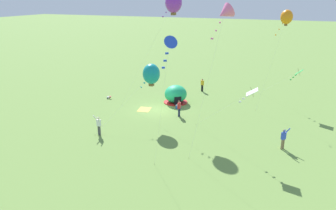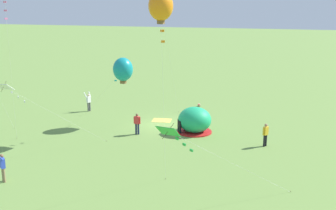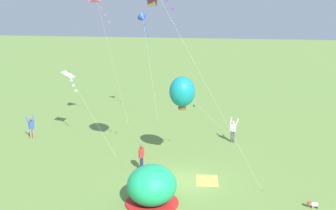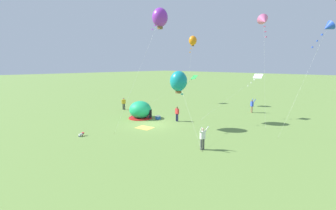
% 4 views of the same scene
% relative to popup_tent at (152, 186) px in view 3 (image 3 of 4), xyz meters
% --- Properties ---
extents(ground_plane, '(300.00, 300.00, 0.00)m').
position_rel_popup_tent_xyz_m(ground_plane, '(3.17, -1.06, -1.00)').
color(ground_plane, olive).
extents(popup_tent, '(2.81, 2.81, 2.10)m').
position_rel_popup_tent_xyz_m(popup_tent, '(0.00, 0.00, 0.00)').
color(popup_tent, '#1EAD6B').
rests_on(popup_tent, ground).
extents(picnic_blanket, '(1.91, 1.59, 0.01)m').
position_rel_popup_tent_xyz_m(picnic_blanket, '(3.65, -2.34, -0.99)').
color(picnic_blanket, gold).
rests_on(picnic_blanket, ground).
extents(cooler_box, '(0.43, 0.57, 0.44)m').
position_rel_popup_tent_xyz_m(cooler_box, '(1.98, 1.07, -0.78)').
color(cooler_box, '#2659B2').
rests_on(cooler_box, ground).
extents(toddler_crawling, '(0.32, 0.55, 0.32)m').
position_rel_popup_tent_xyz_m(toddler_crawling, '(1.67, -8.14, -0.82)').
color(toddler_crawling, white).
rests_on(toddler_crawling, ground).
extents(person_far_back, '(0.59, 0.25, 1.72)m').
position_rel_popup_tent_xyz_m(person_far_back, '(4.21, 1.98, -0.03)').
color(person_far_back, '#1E2347').
rests_on(person_far_back, ground).
extents(person_strolling, '(0.61, 0.71, 1.89)m').
position_rel_popup_tent_xyz_m(person_strolling, '(11.46, -3.09, 0.00)').
color(person_strolling, '#4C4C51').
rests_on(person_strolling, ground).
extents(person_arms_raised, '(0.72, 0.67, 1.89)m').
position_rel_popup_tent_xyz_m(person_arms_raised, '(8.22, 12.57, 0.00)').
color(person_arms_raised, '#8C7251').
rests_on(person_arms_raised, ground).
extents(kite_blue, '(2.96, 2.74, 9.91)m').
position_rel_popup_tent_xyz_m(kite_blue, '(16.93, 5.96, 8.39)').
color(kite_blue, silver).
rests_on(kite_blue, ground).
extents(kite_white, '(4.65, 6.16, 5.42)m').
position_rel_popup_tent_xyz_m(kite_white, '(9.74, 9.79, 3.90)').
color(kite_white, silver).
rests_on(kite_white, ground).
extents(kite_teal, '(6.21, 4.11, 5.83)m').
position_rel_popup_tent_xyz_m(kite_teal, '(6.33, -0.17, 3.83)').
color(kite_teal, silver).
rests_on(kite_teal, ground).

